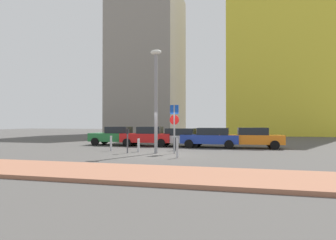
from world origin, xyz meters
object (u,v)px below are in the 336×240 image
Objects in this scene: parked_car_green at (117,136)px; traffic_bollard_mid at (175,144)px; parked_car_silver at (180,137)px; parking_meter at (127,138)px; parked_car_red at (147,136)px; street_lamp at (156,92)px; parking_sign_post at (174,123)px; traffic_bollard_edge at (111,143)px; parked_car_orange at (251,138)px; parked_car_blue at (211,137)px; traffic_bollard_near at (139,145)px; traffic_bollard_far at (177,148)px.

parked_car_green is 6.67m from traffic_bollard_mid.
parked_car_silver is 2.78× the size of parking_meter.
parked_car_red is 0.65× the size of street_lamp.
parking_sign_post reaches higher than traffic_bollard_edge.
traffic_bollard_edge is at bearing 146.44° from parking_meter.
parked_car_blue is at bearing -178.00° from parked_car_orange.
traffic_bollard_mid is at bearing 14.81° from traffic_bollard_edge.
parking_meter is 0.23× the size of street_lamp.
traffic_bollard_mid is at bearing -84.98° from parked_car_silver.
parked_car_silver is at bearing 177.78° from parked_car_orange.
parked_car_red is 5.06m from parked_car_blue.
parked_car_red is at bearing 178.51° from parked_car_blue.
parked_car_blue is at bearing 59.01° from street_lamp.
street_lamp is (1.74, 0.29, 2.83)m from parking_meter.
parked_car_green reaches higher than traffic_bollard_near.
parked_car_blue is at bearing 68.47° from parking_sign_post.
traffic_bollard_edge is at bearing 166.93° from street_lamp.
traffic_bollard_near is at bearing 172.48° from parking_sign_post.
traffic_bollard_near is (-4.23, -4.26, -0.36)m from parked_car_blue.
parked_car_red reaches higher than parked_car_blue.
parked_car_orange is at bearing 2.00° from parked_car_blue.
parked_car_silver is at bearing 172.72° from parked_car_blue.
traffic_bollard_edge is (-9.17, -4.16, -0.28)m from parked_car_orange.
parked_car_silver is 5.81m from traffic_bollard_edge.
street_lamp is 6.27× the size of traffic_bollard_far.
parked_car_green is at bearing 176.94° from parked_car_blue.
traffic_bollard_mid is (0.29, -3.28, -0.31)m from parked_car_silver.
parked_car_red is 4.28m from traffic_bollard_mid.
parked_car_orange is at bearing -0.21° from parked_car_red.
parking_sign_post is 2.03× the size of parking_meter.
parked_car_orange is at bearing 40.26° from street_lamp.
parked_car_green is 7.82m from street_lamp.
parked_car_blue is 4.82× the size of traffic_bollard_mid.
parking_sign_post is (0.62, -4.89, 1.12)m from parked_car_silver.
traffic_bollard_edge is (-3.34, 0.77, -3.28)m from street_lamp.
parked_car_silver is 0.89× the size of parked_car_orange.
parked_car_green is 0.93× the size of parked_car_orange.
parking_meter reaches higher than traffic_bollard_mid.
parked_car_green is 2.91× the size of parking_meter.
traffic_bollard_mid is at bearing 67.62° from street_lamp.
parking_sign_post is at bearing -135.31° from parked_car_orange.
parked_car_red reaches higher than parking_meter.
parked_car_silver is at bearing 68.42° from traffic_bollard_near.
parked_car_silver is 1.37× the size of parking_sign_post.
street_lamp reaches higher than parking_sign_post.
traffic_bollard_far is (1.24, -6.99, -0.25)m from parked_car_silver.
parked_car_blue is (7.87, -0.42, 0.00)m from parked_car_green.
parked_car_red is 6.18m from street_lamp.
parked_car_blue is at bearing 33.03° from traffic_bollard_edge.
parked_car_blue is (5.05, -0.13, -0.01)m from parked_car_red.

